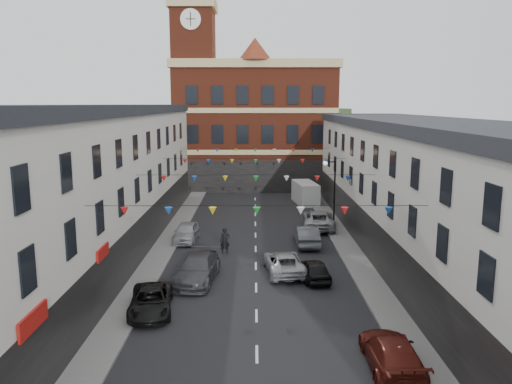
{
  "coord_description": "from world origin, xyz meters",
  "views": [
    {
      "loc": [
        -0.11,
        -28.14,
        10.74
      ],
      "look_at": [
        0.03,
        8.79,
        4.22
      ],
      "focal_mm": 35.0,
      "sensor_mm": 36.0,
      "label": 1
    }
  ],
  "objects_px": {
    "car_right_c": "(392,354)",
    "car_left_e": "(186,232)",
    "pedestrian": "(225,241)",
    "car_right_f": "(318,219)",
    "car_left_d": "(197,269)",
    "car_right_d": "(314,269)",
    "car_left_c": "(151,301)",
    "white_van": "(305,193)",
    "moving_car": "(284,263)",
    "car_right_e": "(306,235)",
    "street_lamp": "(332,185)"
  },
  "relations": [
    {
      "from": "car_right_c",
      "to": "car_left_e",
      "type": "bearing_deg",
      "value": -59.52
    },
    {
      "from": "car_left_d",
      "to": "car_left_e",
      "type": "relative_size",
      "value": 1.26
    },
    {
      "from": "car_left_e",
      "to": "moving_car",
      "type": "distance_m",
      "value": 10.55
    },
    {
      "from": "car_right_d",
      "to": "moving_car",
      "type": "relative_size",
      "value": 0.77
    },
    {
      "from": "car_left_d",
      "to": "car_left_e",
      "type": "xyz_separation_m",
      "value": [
        -1.9,
        9.09,
        -0.06
      ]
    },
    {
      "from": "car_left_d",
      "to": "car_left_c",
      "type": "bearing_deg",
      "value": -105.99
    },
    {
      "from": "moving_car",
      "to": "white_van",
      "type": "height_order",
      "value": "white_van"
    },
    {
      "from": "moving_car",
      "to": "white_van",
      "type": "relative_size",
      "value": 0.95
    },
    {
      "from": "car_left_d",
      "to": "street_lamp",
      "type": "bearing_deg",
      "value": 57.71
    },
    {
      "from": "car_left_d",
      "to": "car_right_c",
      "type": "height_order",
      "value": "car_left_d"
    },
    {
      "from": "moving_car",
      "to": "car_right_e",
      "type": "bearing_deg",
      "value": -113.54
    },
    {
      "from": "car_left_c",
      "to": "car_right_e",
      "type": "distance_m",
      "value": 15.73
    },
    {
      "from": "moving_car",
      "to": "pedestrian",
      "type": "distance_m",
      "value": 5.84
    },
    {
      "from": "white_van",
      "to": "pedestrian",
      "type": "xyz_separation_m",
      "value": [
        -7.73,
        -18.72,
        -0.2
      ]
    },
    {
      "from": "moving_car",
      "to": "white_van",
      "type": "bearing_deg",
      "value": -104.51
    },
    {
      "from": "car_left_d",
      "to": "car_left_e",
      "type": "height_order",
      "value": "car_left_d"
    },
    {
      "from": "car_right_d",
      "to": "car_left_e",
      "type": "bearing_deg",
      "value": -50.53
    },
    {
      "from": "car_right_c",
      "to": "car_right_d",
      "type": "bearing_deg",
      "value": -78.79
    },
    {
      "from": "car_left_e",
      "to": "pedestrian",
      "type": "xyz_separation_m",
      "value": [
        3.27,
        -3.4,
        0.22
      ]
    },
    {
      "from": "car_left_e",
      "to": "white_van",
      "type": "height_order",
      "value": "white_van"
    },
    {
      "from": "pedestrian",
      "to": "car_right_f",
      "type": "bearing_deg",
      "value": 39.68
    },
    {
      "from": "car_right_e",
      "to": "pedestrian",
      "type": "height_order",
      "value": "pedestrian"
    },
    {
      "from": "car_left_d",
      "to": "car_right_f",
      "type": "height_order",
      "value": "car_right_f"
    },
    {
      "from": "car_right_e",
      "to": "car_right_f",
      "type": "bearing_deg",
      "value": -107.61
    },
    {
      "from": "car_right_d",
      "to": "car_right_f",
      "type": "bearing_deg",
      "value": -104.63
    },
    {
      "from": "car_right_d",
      "to": "car_right_e",
      "type": "xyz_separation_m",
      "value": [
        0.31,
        7.68,
        0.12
      ]
    },
    {
      "from": "car_right_c",
      "to": "car_right_e",
      "type": "distance_m",
      "value": 18.46
    },
    {
      "from": "pedestrian",
      "to": "street_lamp",
      "type": "bearing_deg",
      "value": 34.91
    },
    {
      "from": "pedestrian",
      "to": "car_right_c",
      "type": "bearing_deg",
      "value": -68.75
    },
    {
      "from": "car_right_c",
      "to": "car_right_e",
      "type": "relative_size",
      "value": 1.05
    },
    {
      "from": "car_left_c",
      "to": "car_right_d",
      "type": "relative_size",
      "value": 1.2
    },
    {
      "from": "car_left_d",
      "to": "pedestrian",
      "type": "bearing_deg",
      "value": 82.5
    },
    {
      "from": "street_lamp",
      "to": "car_right_d",
      "type": "distance_m",
      "value": 13.37
    },
    {
      "from": "car_right_e",
      "to": "car_left_e",
      "type": "bearing_deg",
      "value": -7.97
    },
    {
      "from": "street_lamp",
      "to": "car_left_c",
      "type": "distance_m",
      "value": 21.54
    },
    {
      "from": "car_left_e",
      "to": "car_right_e",
      "type": "relative_size",
      "value": 0.93
    },
    {
      "from": "car_left_c",
      "to": "car_right_c",
      "type": "distance_m",
      "value": 12.43
    },
    {
      "from": "car_left_c",
      "to": "car_left_e",
      "type": "distance_m",
      "value": 13.79
    },
    {
      "from": "car_left_d",
      "to": "car_right_c",
      "type": "relative_size",
      "value": 1.11
    },
    {
      "from": "car_right_f",
      "to": "white_van",
      "type": "bearing_deg",
      "value": -85.4
    },
    {
      "from": "car_right_c",
      "to": "pedestrian",
      "type": "distance_m",
      "value": 17.94
    },
    {
      "from": "white_van",
      "to": "car_right_e",
      "type": "bearing_deg",
      "value": -102.96
    },
    {
      "from": "car_left_d",
      "to": "car_right_e",
      "type": "xyz_separation_m",
      "value": [
        7.51,
        7.9,
        -0.02
      ]
    },
    {
      "from": "car_left_c",
      "to": "car_right_d",
      "type": "height_order",
      "value": "car_right_d"
    },
    {
      "from": "car_right_e",
      "to": "car_right_d",
      "type": "bearing_deg",
      "value": 86.9
    },
    {
      "from": "car_right_d",
      "to": "moving_car",
      "type": "xyz_separation_m",
      "value": [
        -1.8,
        1.25,
        0.04
      ]
    },
    {
      "from": "street_lamp",
      "to": "white_van",
      "type": "height_order",
      "value": "street_lamp"
    },
    {
      "from": "car_left_c",
      "to": "white_van",
      "type": "relative_size",
      "value": 0.88
    },
    {
      "from": "car_left_d",
      "to": "white_van",
      "type": "relative_size",
      "value": 1.05
    },
    {
      "from": "car_left_e",
      "to": "moving_car",
      "type": "xyz_separation_m",
      "value": [
        7.3,
        -7.62,
        -0.05
      ]
    }
  ]
}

